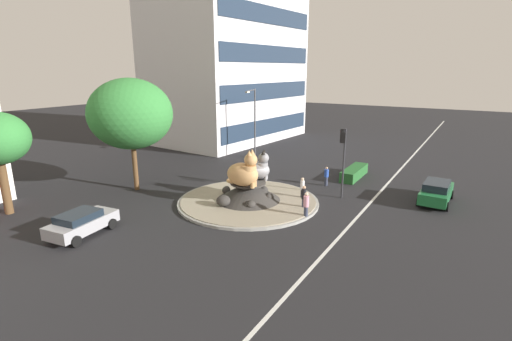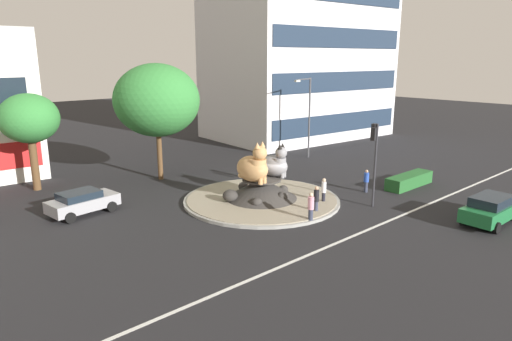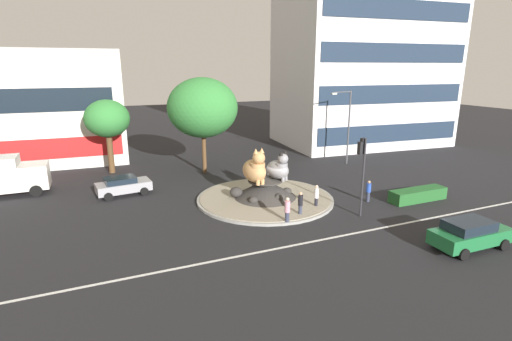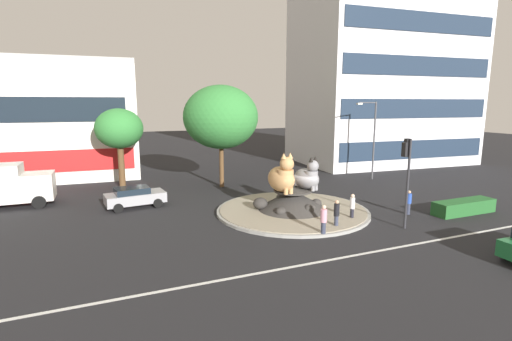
% 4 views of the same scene
% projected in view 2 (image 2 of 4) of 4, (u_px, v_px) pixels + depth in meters
% --- Properties ---
extents(ground_plane, '(160.00, 160.00, 0.00)m').
position_uv_depth(ground_plane, '(262.00, 201.00, 29.80)').
color(ground_plane, black).
extents(lane_centreline, '(112.00, 0.20, 0.01)m').
position_uv_depth(lane_centreline, '(358.00, 234.00, 24.26)').
color(lane_centreline, silver).
rests_on(lane_centreline, ground).
extents(roundabout_island, '(10.23, 10.23, 1.56)m').
position_uv_depth(roundabout_island, '(261.00, 193.00, 29.65)').
color(roundabout_island, gray).
rests_on(roundabout_island, ground).
extents(cat_statue_calico, '(1.76, 2.83, 2.63)m').
position_uv_depth(cat_statue_calico, '(254.00, 167.00, 28.40)').
color(cat_statue_calico, tan).
rests_on(cat_statue_calico, roundabout_island).
extents(cat_statue_grey, '(1.84, 2.39, 2.24)m').
position_uv_depth(cat_statue_grey, '(275.00, 164.00, 29.70)').
color(cat_statue_grey, gray).
rests_on(cat_statue_grey, roundabout_island).
extents(traffic_light_mast, '(0.71, 0.58, 5.28)m').
position_uv_depth(traffic_light_mast, '(374.00, 147.00, 27.83)').
color(traffic_light_mast, '#2D2D33').
rests_on(traffic_light_mast, ground).
extents(office_tower, '(20.90, 14.63, 26.84)m').
position_uv_depth(office_tower, '(300.00, 19.00, 51.75)').
color(office_tower, silver).
rests_on(office_tower, ground).
extents(clipped_hedge_strip, '(4.63, 1.20, 0.90)m').
position_uv_depth(clipped_hedge_strip, '(409.00, 181.00, 33.09)').
color(clipped_hedge_strip, '#235B28').
rests_on(clipped_hedge_strip, ground).
extents(broadleaf_tree_behind_island, '(4.03, 4.03, 6.84)m').
position_uv_depth(broadleaf_tree_behind_island, '(29.00, 119.00, 31.17)').
color(broadleaf_tree_behind_island, brown).
rests_on(broadleaf_tree_behind_island, ground).
extents(second_tree_near_tower, '(6.40, 6.40, 8.82)m').
position_uv_depth(second_tree_near_tower, '(157.00, 100.00, 33.75)').
color(second_tree_near_tower, brown).
rests_on(second_tree_near_tower, ground).
extents(third_tree_left, '(6.53, 6.53, 9.28)m').
position_uv_depth(third_tree_left, '(269.00, 84.00, 47.41)').
color(third_tree_left, brown).
rests_on(third_tree_left, ground).
extents(streetlight_arm, '(2.67, 0.77, 7.42)m').
position_uv_depth(streetlight_arm, '(308.00, 112.00, 41.55)').
color(streetlight_arm, '#4C4C51').
rests_on(streetlight_arm, ground).
extents(pedestrian_blue_shirt, '(0.36, 0.36, 1.61)m').
position_uv_depth(pedestrian_blue_shirt, '(366.00, 180.00, 31.61)').
color(pedestrian_blue_shirt, '#33384C').
rests_on(pedestrian_blue_shirt, ground).
extents(pedestrian_white_shirt, '(0.31, 0.31, 1.74)m').
position_uv_depth(pedestrian_white_shirt, '(324.00, 190.00, 28.93)').
color(pedestrian_white_shirt, black).
rests_on(pedestrian_white_shirt, ground).
extents(pedestrian_black_shirt, '(0.32, 0.32, 1.75)m').
position_uv_depth(pedestrian_black_shirt, '(316.00, 199.00, 27.10)').
color(pedestrian_black_shirt, '#33384C').
rests_on(pedestrian_black_shirt, ground).
extents(pedestrian_pink_shirt, '(0.36, 0.36, 1.81)m').
position_uv_depth(pedestrian_pink_shirt, '(311.00, 207.00, 25.64)').
color(pedestrian_pink_shirt, '#33384C').
rests_on(pedestrian_pink_shirt, ground).
extents(sedan_on_far_lane, '(4.22, 2.45, 1.44)m').
position_uv_depth(sedan_on_far_lane, '(82.00, 202.00, 27.20)').
color(sedan_on_far_lane, '#99999E').
rests_on(sedan_on_far_lane, ground).
extents(hatchback_near_shophouse, '(4.54, 2.13, 1.63)m').
position_uv_depth(hatchback_near_shophouse, '(492.00, 209.00, 25.70)').
color(hatchback_near_shophouse, '#1E6B38').
rests_on(hatchback_near_shophouse, ground).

